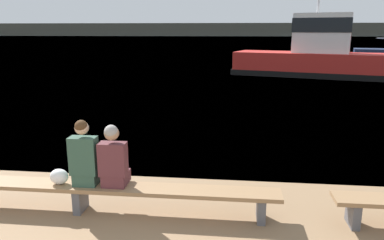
# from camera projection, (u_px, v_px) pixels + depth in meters

# --- Properties ---
(water_surface) EXTENTS (240.00, 240.00, 0.00)m
(water_surface) POSITION_uv_depth(u_px,v_px,m) (229.00, 38.00, 123.21)
(water_surface) COLOR #5684A3
(water_surface) RESTS_ON ground
(far_shoreline) EXTENTS (600.00, 12.00, 5.40)m
(far_shoreline) POSITION_uv_depth(u_px,v_px,m) (231.00, 30.00, 162.84)
(far_shoreline) COLOR #4C4C42
(far_shoreline) RESTS_ON ground
(bench_main) EXTENTS (6.23, 0.43, 0.44)m
(bench_main) POSITION_uv_depth(u_px,v_px,m) (80.00, 189.00, 5.86)
(bench_main) COLOR #8E6B47
(bench_main) RESTS_ON ground
(person_left) EXTENTS (0.41, 0.43, 1.05)m
(person_left) POSITION_uv_depth(u_px,v_px,m) (85.00, 157.00, 5.73)
(person_left) COLOR #2D4C3D
(person_left) RESTS_ON bench_main
(person_right) EXTENTS (0.41, 0.43, 0.98)m
(person_right) POSITION_uv_depth(u_px,v_px,m) (114.00, 160.00, 5.69)
(person_right) COLOR #56282D
(person_right) RESTS_ON bench_main
(shopping_bag) EXTENTS (0.29, 0.21, 0.25)m
(shopping_bag) POSITION_uv_depth(u_px,v_px,m) (59.00, 177.00, 5.83)
(shopping_bag) COLOR white
(shopping_bag) RESTS_ON bench_main
(tugboat_red) EXTENTS (9.88, 5.55, 5.91)m
(tugboat_red) POSITION_uv_depth(u_px,v_px,m) (314.00, 57.00, 22.79)
(tugboat_red) COLOR red
(tugboat_red) RESTS_ON water_surface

